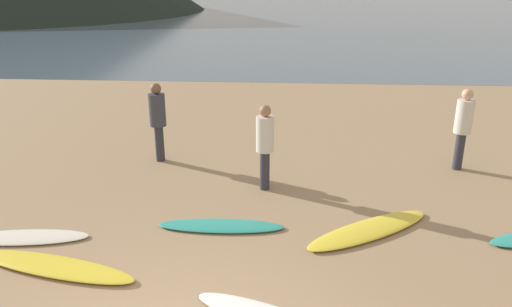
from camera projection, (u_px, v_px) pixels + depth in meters
name	position (u px, v px, depth m)	size (l,w,h in m)	color
ground_plane	(247.00, 118.00, 14.46)	(120.00, 120.00, 0.20)	#997C5B
ocean_water	(282.00, 3.00, 65.49)	(140.00, 100.00, 0.01)	#475B6B
surfboard_2	(24.00, 237.00, 7.72)	(1.99, 0.50, 0.06)	silver
surfboard_3	(55.00, 266.00, 6.93)	(2.50, 0.51, 0.09)	yellow
surfboard_4	(221.00, 226.00, 8.06)	(2.05, 0.49, 0.07)	teal
surfboard_6	(369.00, 230.00, 7.93)	(2.43, 0.58, 0.08)	yellow
person_0	(265.00, 141.00, 9.19)	(0.33, 0.33, 1.66)	#2D2D38
person_1	(463.00, 123.00, 10.14)	(0.35, 0.35, 1.72)	#2D2D38
person_2	(158.00, 116.00, 10.60)	(0.35, 0.35, 1.73)	#2D2D38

